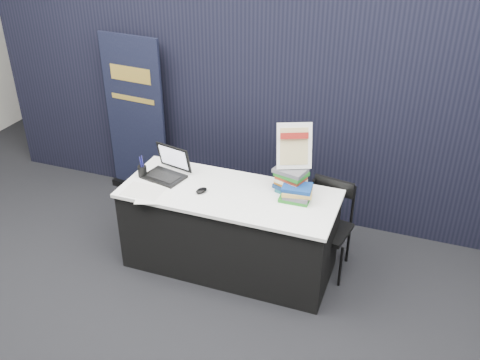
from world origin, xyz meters
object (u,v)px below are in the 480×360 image
book_stack_tall (291,180)px  pullup_banner (136,127)px  laptop (166,169)px  book_stack_short (296,193)px  stacking_chair (328,224)px  display_table (229,230)px  info_sign (294,147)px

book_stack_tall → pullup_banner: size_ratio=0.16×
laptop → book_stack_short: bearing=12.7°
book_stack_short → stacking_chair: book_stack_short is taller
display_table → book_stack_tall: size_ratio=6.44×
book_stack_short → book_stack_tall: bearing=125.3°
book_stack_tall → book_stack_short: size_ratio=1.17×
laptop → stacking_chair: size_ratio=0.47×
laptop → book_stack_tall: (1.09, 0.11, 0.05)m
display_table → info_sign: size_ratio=4.71×
laptop → book_stack_tall: bearing=17.9°
display_table → laptop: 0.76m
laptop → book_stack_short: laptop is taller
book_stack_short → pullup_banner: bearing=157.4°
display_table → book_stack_short: size_ratio=7.56×
info_sign → stacking_chair: size_ratio=0.47×
book_stack_short → info_sign: info_sign is taller
laptop → book_stack_tall: size_ratio=1.37×
info_sign → book_stack_tall: bearing=-113.5°
display_table → stacking_chair: (0.79, 0.27, 0.08)m
book_stack_tall → stacking_chair: size_ratio=0.34×
book_stack_tall → book_stack_short: 0.13m
info_sign → book_stack_short: bearing=-85.1°
display_table → laptop: size_ratio=4.72×
pullup_banner → stacking_chair: size_ratio=2.11×
stacking_chair → display_table: bearing=-151.2°
display_table → book_stack_short: 0.71m
laptop → book_stack_short: (1.16, 0.01, 0.00)m
display_table → pullup_banner: bearing=147.4°
pullup_banner → book_stack_tall: bearing=-15.3°
book_stack_tall → pullup_banner: 1.99m
book_stack_short → stacking_chair: (0.24, 0.19, -0.36)m
display_table → pullup_banner: 1.69m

